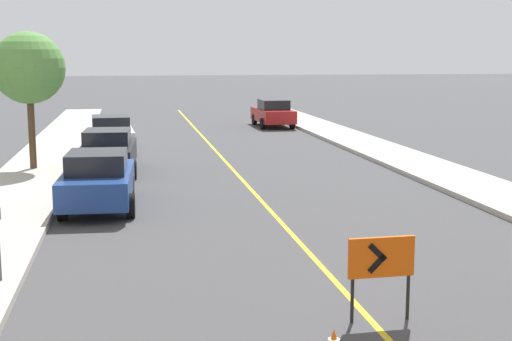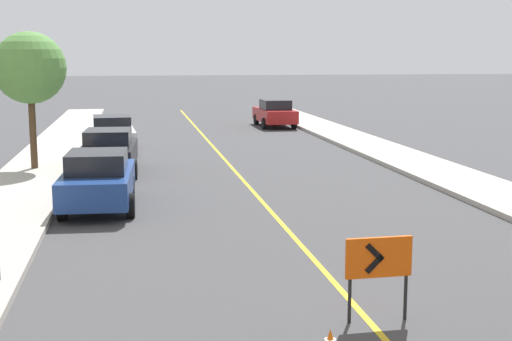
# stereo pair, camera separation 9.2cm
# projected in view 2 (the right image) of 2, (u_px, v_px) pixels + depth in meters

# --- Properties ---
(lane_stripe) EXTENTS (0.12, 59.05, 0.01)m
(lane_stripe) POSITION_uv_depth(u_px,v_px,m) (237.00, 173.00, 25.25)
(lane_stripe) COLOR gold
(lane_stripe) RESTS_ON ground_plane
(sidewalk_left) EXTENTS (2.56, 59.05, 0.16)m
(sidewalk_left) POSITION_uv_depth(u_px,v_px,m) (33.00, 177.00, 24.06)
(sidewalk_left) COLOR #ADA89E
(sidewalk_left) RESTS_ON ground_plane
(sidewalk_right) EXTENTS (2.56, 59.05, 0.16)m
(sidewalk_right) POSITION_uv_depth(u_px,v_px,m) (423.00, 166.00, 26.41)
(sidewalk_right) COLOR #ADA89E
(sidewalk_right) RESTS_ON ground_plane
(arrow_barricade_primary) EXTENTS (1.08, 0.11, 1.36)m
(arrow_barricade_primary) POSITION_uv_depth(u_px,v_px,m) (379.00, 261.00, 11.11)
(arrow_barricade_primary) COLOR #EF560C
(arrow_barricade_primary) RESTS_ON ground_plane
(parked_car_curb_near) EXTENTS (1.99, 4.38, 1.59)m
(parked_car_curb_near) POSITION_uv_depth(u_px,v_px,m) (98.00, 180.00, 19.39)
(parked_car_curb_near) COLOR navy
(parked_car_curb_near) RESTS_ON ground_plane
(parked_car_curb_mid) EXTENTS (2.05, 4.40, 1.59)m
(parked_car_curb_mid) POSITION_uv_depth(u_px,v_px,m) (109.00, 152.00, 25.01)
(parked_car_curb_mid) COLOR black
(parked_car_curb_mid) RESTS_ON ground_plane
(parked_car_curb_far) EXTENTS (2.04, 4.39, 1.59)m
(parked_car_curb_far) POSITION_uv_depth(u_px,v_px,m) (112.00, 134.00, 30.56)
(parked_car_curb_far) COLOR silver
(parked_car_curb_far) RESTS_ON ground_plane
(parked_car_opposite_side) EXTENTS (1.95, 4.35, 1.59)m
(parked_car_opposite_side) POSITION_uv_depth(u_px,v_px,m) (275.00, 113.00, 41.41)
(parked_car_opposite_side) COLOR maroon
(parked_car_opposite_side) RESTS_ON ground_plane
(street_tree_left_near) EXTENTS (2.52, 2.52, 4.81)m
(street_tree_left_near) POSITION_uv_depth(u_px,v_px,m) (30.00, 68.00, 24.86)
(street_tree_left_near) COLOR #4C3823
(street_tree_left_near) RESTS_ON sidewalk_left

